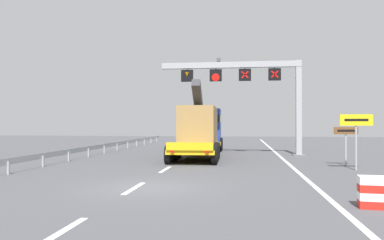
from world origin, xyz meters
TOP-DOWN VIEW (x-y plane):
  - ground at (0.00, 0.00)m, footprint 112.00×112.00m
  - lane_markings at (-0.45, 19.85)m, footprint 0.20×54.31m
  - edge_line_right at (6.20, 12.00)m, footprint 0.20×63.00m
  - overhead_lane_gantry at (4.04, 15.23)m, footprint 10.79×0.90m
  - heavy_haul_truck_yellow at (0.40, 15.41)m, footprint 3.25×14.11m
  - exit_sign_yellow at (9.26, 6.48)m, footprint 1.62×0.15m
  - tourist_info_sign_brown at (9.28, 8.49)m, footprint 1.30×0.15m
  - crash_barrier_striped at (7.25, -2.57)m, footprint 1.05×0.61m
  - guardrail_left at (-7.42, 16.83)m, footprint 0.13×37.66m

SIDE VIEW (x-z plane):
  - ground at x=0.00m, z-range 0.00..0.00m
  - edge_line_right at x=6.20m, z-range 0.00..0.01m
  - lane_markings at x=-0.45m, z-range 0.00..0.01m
  - crash_barrier_striped at x=7.25m, z-range 0.00..0.90m
  - guardrail_left at x=-7.42m, z-range 0.18..0.94m
  - tourist_info_sign_brown at x=9.28m, z-range 0.54..2.73m
  - heavy_haul_truck_yellow at x=0.40m, z-range -0.66..4.64m
  - exit_sign_yellow at x=9.26m, z-range 0.76..3.61m
  - overhead_lane_gantry at x=4.04m, z-range 1.98..9.35m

